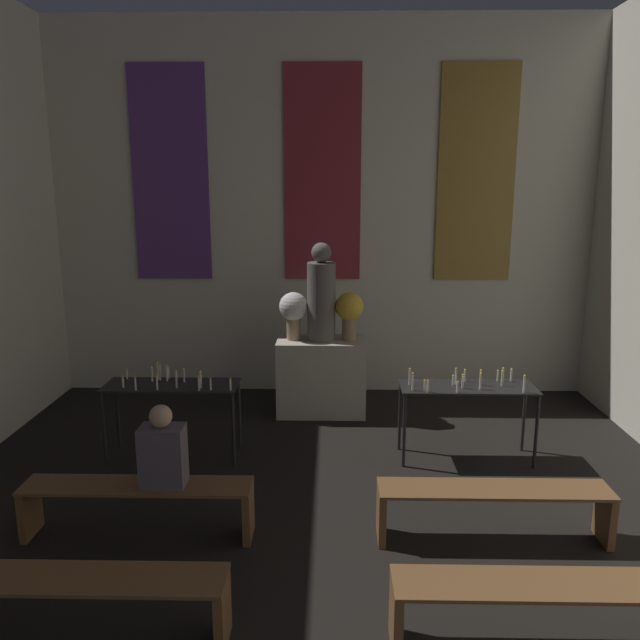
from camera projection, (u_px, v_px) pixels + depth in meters
wall_back at (323, 210)px, 8.48m from camera, size 7.53×0.16×5.04m
altar at (321, 376)px, 7.98m from camera, size 1.12×0.62×0.97m
statue at (321, 296)px, 7.76m from camera, size 0.35×0.35×1.22m
flower_vase_left at (293, 310)px, 7.80m from camera, size 0.36×0.36×0.60m
flower_vase_right at (349, 310)px, 7.79m from camera, size 0.36×0.36×0.60m
candle_rack_left at (172, 393)px, 6.63m from camera, size 1.42×0.49×1.01m
candle_rack_right at (467, 395)px, 6.57m from camera, size 1.42×0.49×1.01m
pew_third_left at (78, 595)px, 3.96m from camera, size 1.90×0.36×0.47m
pew_third_right at (543, 601)px, 3.91m from camera, size 1.90×0.36×0.47m
pew_back_left at (138, 499)px, 5.17m from camera, size 1.90×0.36×0.47m
pew_back_right at (494, 502)px, 5.12m from camera, size 1.90×0.36×0.47m
person_seated at (163, 451)px, 5.08m from camera, size 0.36×0.24×0.69m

